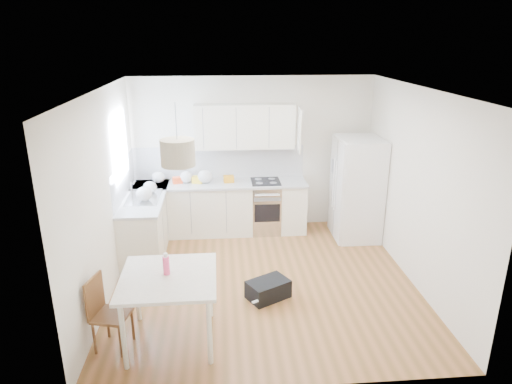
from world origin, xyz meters
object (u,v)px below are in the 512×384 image
refrigerator (358,188)px  gym_bag (268,289)px  dining_chair (112,314)px  dining_table (169,284)px

refrigerator → gym_bag: size_ratio=3.25×
gym_bag → refrigerator: bearing=18.2°
refrigerator → dining_chair: 4.53m
dining_table → dining_chair: size_ratio=1.23×
dining_chair → gym_bag: dining_chair is taller
dining_table → dining_chair: 0.71m
dining_table → dining_chair: (-0.63, -0.07, -0.30)m
dining_chair → dining_table: bearing=21.2°
refrigerator → dining_chair: size_ratio=2.02×
dining_chair → gym_bag: 2.05m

